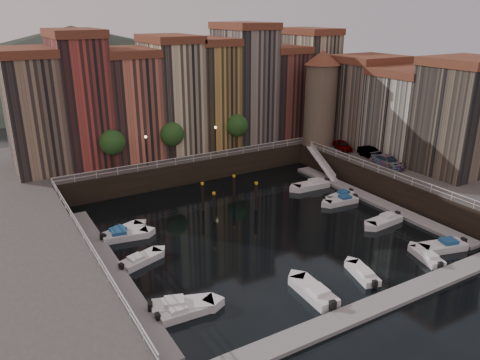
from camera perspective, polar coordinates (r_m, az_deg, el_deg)
ground at (r=50.87m, az=2.13°, el=-5.78°), size 200.00×200.00×0.00m
quay_far at (r=72.15m, az=-9.00°, el=3.13°), size 80.00×20.00×3.00m
quay_right at (r=67.42m, az=23.66°, el=0.45°), size 20.00×36.00×3.00m
dock_left at (r=44.31m, az=-15.42°, el=-10.45°), size 2.00×28.00×0.35m
dock_right at (r=59.74m, az=15.91°, el=-2.36°), size 2.00×28.00×0.35m
dock_near at (r=39.47m, az=15.92°, el=-14.61°), size 30.00×2.00×0.35m
mountains at (r=151.57m, az=-20.75°, el=13.33°), size 145.00×100.00×18.00m
far_terrace at (r=69.03m, az=-6.04°, el=10.57°), size 48.70×10.30×17.50m
right_terrace at (r=67.68m, az=19.92°, el=8.11°), size 9.30×24.30×14.00m
corner_tower at (r=70.44m, az=9.80°, el=9.95°), size 5.20×5.20×13.80m
promenade_trees at (r=63.33m, az=-7.72°, el=5.61°), size 21.20×3.20×5.20m
street_lamps at (r=62.74m, az=-7.05°, el=4.85°), size 10.36×0.36×4.18m
railings at (r=53.25m, az=-0.63°, el=-0.13°), size 36.08×34.04×0.52m
gangway at (r=67.22m, az=9.93°, el=2.19°), size 2.78×8.32×3.73m
mooring_pilings at (r=54.30m, az=-1.59°, el=-2.15°), size 6.04×4.16×3.78m
boat_left_0 at (r=37.48m, az=-6.88°, el=-15.63°), size 4.45×1.77×1.01m
boat_left_1 at (r=38.00m, az=-7.18°, el=-14.99°), size 5.18×3.31×1.16m
boat_left_2 at (r=44.84m, az=-12.06°, el=-9.51°), size 4.53×2.89×1.02m
boat_left_3 at (r=49.70m, az=-13.94°, el=-6.57°), size 4.89×2.45×1.10m
boat_left_4 at (r=50.55m, az=-14.17°, el=-6.13°), size 4.83×3.10×1.09m
boat_right_0 at (r=50.28m, az=23.57°, el=-7.41°), size 5.03×2.89×1.13m
boat_right_1 at (r=53.86m, az=17.20°, el=-4.77°), size 4.82×2.09×1.09m
boat_right_2 at (r=58.13m, az=12.29°, el=-2.48°), size 4.47×1.96×1.01m
boat_right_3 at (r=59.57m, az=12.22°, el=-1.93°), size 4.39×2.24×0.98m
boat_right_4 at (r=62.39m, az=8.75°, el=-0.62°), size 5.24×2.15×1.19m
boat_near_1 at (r=39.76m, az=9.04°, el=-13.36°), size 2.09×5.13×1.17m
boat_near_2 at (r=43.22m, az=14.75°, el=-10.99°), size 2.41×4.21×0.94m
boat_near_3 at (r=47.82m, az=21.84°, el=-8.67°), size 2.46×4.18×0.94m
car_a at (r=69.27m, az=12.42°, el=4.06°), size 2.53×4.17×1.33m
car_b at (r=66.24m, az=15.77°, el=3.14°), size 2.41×4.89×1.54m
car_c at (r=63.22m, az=17.52°, el=2.12°), size 2.04×4.95×1.43m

